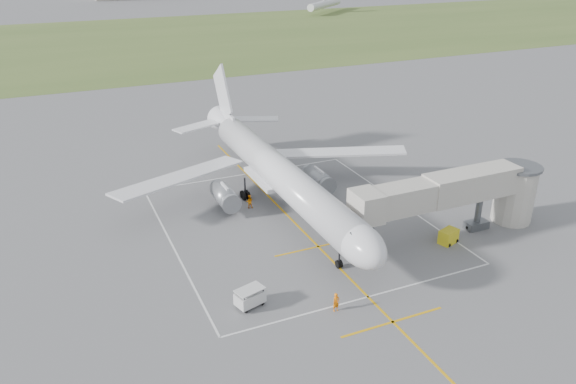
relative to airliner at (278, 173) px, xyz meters
name	(u,v)px	position (x,y,z in m)	size (l,w,h in m)	color
ground	(281,209)	(0.00, -0.75, -4.39)	(700.00, 700.00, 0.00)	#57575A
grass_strip	(117,43)	(0.00, 129.25, -4.38)	(700.00, 120.00, 0.02)	#465A27
apron_markings	(301,229)	(0.00, -6.57, -4.38)	(28.20, 60.00, 0.01)	#D6980C
airliner	(278,173)	(0.00, 0.00, 0.00)	(38.93, 46.75, 13.52)	silver
jet_bridge	(465,193)	(15.72, -14.25, 0.35)	(23.40, 5.00, 7.20)	#ABA49B
gpu_unit	(449,237)	(13.02, -15.62, -3.64)	(2.34, 1.94, 1.52)	yellow
baggage_cart	(250,297)	(-10.22, -17.68, -3.50)	(2.84, 2.15, 1.75)	silver
ramp_worker_nose	(336,302)	(-3.65, -21.38, -3.51)	(0.64, 0.42, 1.76)	orange
ramp_worker_wing	(249,201)	(-3.36, 1.00, -3.54)	(0.83, 0.64, 1.70)	orange
distant_aircraft	(136,17)	(12.49, 164.53, -0.80)	(193.76, 46.97, 8.85)	silver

